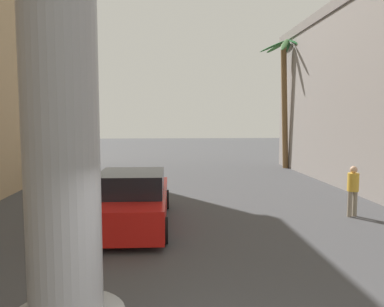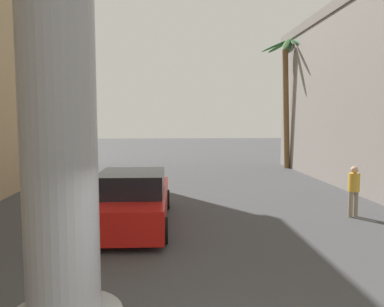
% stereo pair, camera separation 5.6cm
% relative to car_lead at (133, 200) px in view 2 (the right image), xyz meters
% --- Properties ---
extents(ground_plane, '(90.75, 90.75, 0.00)m').
position_rel_car_lead_xyz_m(ground_plane, '(1.59, 2.36, -0.70)').
color(ground_plane, '#424244').
extents(car_lead, '(2.08, 5.05, 1.56)m').
position_rel_car_lead_xyz_m(car_lead, '(0.00, 0.00, 0.00)').
color(car_lead, black).
rests_on(car_lead, ground).
extents(palm_tree_far_right, '(3.27, 3.10, 7.76)m').
position_rel_car_lead_xyz_m(palm_tree_far_right, '(8.17, 11.80, 4.25)').
color(palm_tree_far_right, brown).
rests_on(palm_tree_far_right, ground).
extents(palm_tree_far_left, '(3.34, 3.13, 7.73)m').
position_rel_car_lead_xyz_m(palm_tree_far_left, '(-4.93, 10.56, 3.95)').
color(palm_tree_far_left, brown).
rests_on(palm_tree_far_left, ground).
extents(pedestrian_mid_right, '(0.42, 0.42, 1.57)m').
position_rel_car_lead_xyz_m(pedestrian_mid_right, '(6.69, 0.42, 0.21)').
color(pedestrian_mid_right, gray).
rests_on(pedestrian_mid_right, ground).
extents(pedestrian_far_left, '(0.48, 0.48, 1.70)m').
position_rel_car_lead_xyz_m(pedestrian_far_left, '(-4.16, 6.74, 0.29)').
color(pedestrian_far_left, black).
rests_on(pedestrian_far_left, ground).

